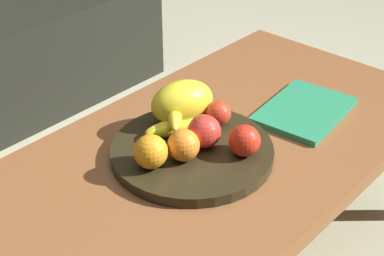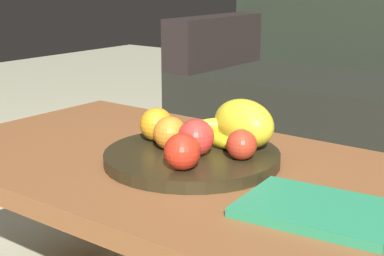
{
  "view_description": "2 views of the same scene",
  "coord_description": "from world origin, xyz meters",
  "px_view_note": "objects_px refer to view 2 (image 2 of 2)",
  "views": [
    {
      "loc": [
        -0.84,
        -0.71,
        1.19
      ],
      "look_at": [
        -0.04,
        0.01,
        0.5
      ],
      "focal_mm": 54.83,
      "sensor_mm": 36.0,
      "label": 1
    },
    {
      "loc": [
        0.66,
        -0.91,
        0.8
      ],
      "look_at": [
        -0.04,
        0.01,
        0.5
      ],
      "focal_mm": 54.57,
      "sensor_mm": 36.0,
      "label": 2
    }
  ],
  "objects_px": {
    "melon_large_front": "(244,124)",
    "apple_right": "(196,137)",
    "apple_left": "(242,145)",
    "banana_bunch": "(220,134)",
    "fruit_bowl": "(192,157)",
    "orange_front": "(170,133)",
    "apple_front": "(182,152)",
    "coffee_table": "(205,187)",
    "magazine": "(319,210)",
    "orange_left": "(157,124)"
  },
  "relations": [
    {
      "from": "melon_large_front",
      "to": "apple_right",
      "type": "bearing_deg",
      "value": -112.72
    },
    {
      "from": "apple_left",
      "to": "banana_bunch",
      "type": "bearing_deg",
      "value": 148.35
    },
    {
      "from": "fruit_bowl",
      "to": "orange_front",
      "type": "xyz_separation_m",
      "value": [
        -0.05,
        -0.02,
        0.05
      ]
    },
    {
      "from": "apple_front",
      "to": "apple_right",
      "type": "height_order",
      "value": "apple_right"
    },
    {
      "from": "coffee_table",
      "to": "orange_front",
      "type": "xyz_separation_m",
      "value": [
        -0.09,
        -0.01,
        0.1
      ]
    },
    {
      "from": "fruit_bowl",
      "to": "magazine",
      "type": "xyz_separation_m",
      "value": [
        0.33,
        -0.09,
        -0.0
      ]
    },
    {
      "from": "orange_front",
      "to": "apple_front",
      "type": "distance_m",
      "value": 0.13
    },
    {
      "from": "apple_front",
      "to": "banana_bunch",
      "type": "bearing_deg",
      "value": 101.07
    },
    {
      "from": "orange_left",
      "to": "apple_left",
      "type": "bearing_deg",
      "value": -0.03
    },
    {
      "from": "banana_bunch",
      "to": "melon_large_front",
      "type": "bearing_deg",
      "value": 23.06
    },
    {
      "from": "apple_left",
      "to": "apple_right",
      "type": "distance_m",
      "value": 0.09
    },
    {
      "from": "coffee_table",
      "to": "banana_bunch",
      "type": "xyz_separation_m",
      "value": [
        -0.02,
        0.08,
        0.09
      ]
    },
    {
      "from": "coffee_table",
      "to": "apple_left",
      "type": "relative_size",
      "value": 20.88
    },
    {
      "from": "orange_left",
      "to": "orange_front",
      "type": "bearing_deg",
      "value": -26.92
    },
    {
      "from": "melon_large_front",
      "to": "apple_left",
      "type": "distance_m",
      "value": 0.09
    },
    {
      "from": "orange_front",
      "to": "apple_right",
      "type": "xyz_separation_m",
      "value": [
        0.07,
        0.0,
        0.0
      ]
    },
    {
      "from": "orange_front",
      "to": "magazine",
      "type": "distance_m",
      "value": 0.38
    },
    {
      "from": "melon_large_front",
      "to": "apple_front",
      "type": "relative_size",
      "value": 2.21
    },
    {
      "from": "orange_left",
      "to": "apple_right",
      "type": "distance_m",
      "value": 0.14
    },
    {
      "from": "orange_left",
      "to": "magazine",
      "type": "xyz_separation_m",
      "value": [
        0.44,
        -0.1,
        -0.05
      ]
    },
    {
      "from": "orange_front",
      "to": "magazine",
      "type": "xyz_separation_m",
      "value": [
        0.37,
        -0.07,
        -0.05
      ]
    },
    {
      "from": "fruit_bowl",
      "to": "apple_left",
      "type": "height_order",
      "value": "apple_left"
    },
    {
      "from": "apple_left",
      "to": "magazine",
      "type": "relative_size",
      "value": 0.24
    },
    {
      "from": "coffee_table",
      "to": "banana_bunch",
      "type": "relative_size",
      "value": 8.03
    },
    {
      "from": "fruit_bowl",
      "to": "banana_bunch",
      "type": "height_order",
      "value": "banana_bunch"
    },
    {
      "from": "orange_left",
      "to": "banana_bunch",
      "type": "distance_m",
      "value": 0.14
    },
    {
      "from": "fruit_bowl",
      "to": "magazine",
      "type": "distance_m",
      "value": 0.34
    },
    {
      "from": "coffee_table",
      "to": "apple_left",
      "type": "xyz_separation_m",
      "value": [
        0.07,
        0.02,
        0.1
      ]
    },
    {
      "from": "orange_front",
      "to": "apple_right",
      "type": "distance_m",
      "value": 0.07
    },
    {
      "from": "apple_right",
      "to": "magazine",
      "type": "distance_m",
      "value": 0.32
    },
    {
      "from": "coffee_table",
      "to": "apple_right",
      "type": "height_order",
      "value": "apple_right"
    },
    {
      "from": "banana_bunch",
      "to": "orange_left",
      "type": "bearing_deg",
      "value": -157.55
    },
    {
      "from": "orange_front",
      "to": "apple_front",
      "type": "xyz_separation_m",
      "value": [
        0.1,
        -0.09,
        -0.0
      ]
    },
    {
      "from": "apple_left",
      "to": "fruit_bowl",
      "type": "bearing_deg",
      "value": -171.32
    },
    {
      "from": "orange_left",
      "to": "apple_front",
      "type": "height_order",
      "value": "orange_left"
    },
    {
      "from": "melon_large_front",
      "to": "orange_left",
      "type": "distance_m",
      "value": 0.19
    },
    {
      "from": "fruit_bowl",
      "to": "apple_right",
      "type": "relative_size",
      "value": 4.87
    },
    {
      "from": "coffee_table",
      "to": "apple_right",
      "type": "xyz_separation_m",
      "value": [
        -0.02,
        -0.01,
        0.1
      ]
    },
    {
      "from": "coffee_table",
      "to": "magazine",
      "type": "xyz_separation_m",
      "value": [
        0.29,
        -0.08,
        0.05
      ]
    },
    {
      "from": "apple_left",
      "to": "orange_front",
      "type": "bearing_deg",
      "value": -167.94
    },
    {
      "from": "melon_large_front",
      "to": "magazine",
      "type": "bearing_deg",
      "value": -34.27
    },
    {
      "from": "apple_front",
      "to": "magazine",
      "type": "height_order",
      "value": "apple_front"
    },
    {
      "from": "melon_large_front",
      "to": "apple_right",
      "type": "xyz_separation_m",
      "value": [
        -0.04,
        -0.11,
        -0.01
      ]
    },
    {
      "from": "orange_left",
      "to": "banana_bunch",
      "type": "bearing_deg",
      "value": 22.45
    },
    {
      "from": "coffee_table",
      "to": "orange_left",
      "type": "height_order",
      "value": "orange_left"
    },
    {
      "from": "fruit_bowl",
      "to": "melon_large_front",
      "type": "bearing_deg",
      "value": 53.62
    },
    {
      "from": "apple_left",
      "to": "banana_bunch",
      "type": "distance_m",
      "value": 0.1
    },
    {
      "from": "orange_left",
      "to": "apple_front",
      "type": "relative_size",
      "value": 1.05
    },
    {
      "from": "fruit_bowl",
      "to": "apple_front",
      "type": "relative_size",
      "value": 5.22
    },
    {
      "from": "apple_left",
      "to": "magazine",
      "type": "height_order",
      "value": "apple_left"
    }
  ]
}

